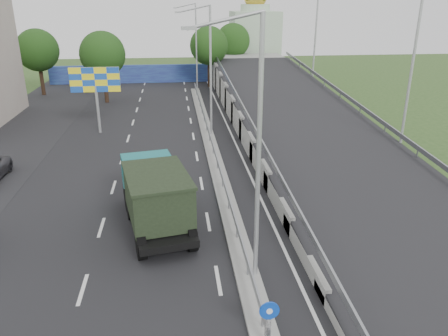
{
  "coord_description": "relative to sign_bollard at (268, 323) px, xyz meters",
  "views": [
    {
      "loc": [
        -2.66,
        -8.66,
        10.53
      ],
      "look_at": [
        -0.17,
        12.83,
        2.2
      ],
      "focal_mm": 35.0,
      "sensor_mm": 36.0,
      "label": 1
    }
  ],
  "objects": [
    {
      "name": "road_surface",
      "position": [
        -3.0,
        17.83,
        -1.03
      ],
      "size": [
        26.0,
        90.0,
        0.04
      ],
      "primitive_type": "cube",
      "color": "black",
      "rests_on": "ground"
    },
    {
      "name": "median",
      "position": [
        0.0,
        21.83,
        -0.93
      ],
      "size": [
        1.0,
        44.0,
        0.2
      ],
      "primitive_type": "cube",
      "color": "gray",
      "rests_on": "ground"
    },
    {
      "name": "overpass_ramp",
      "position": [
        7.5,
        21.83,
        0.72
      ],
      "size": [
        10.0,
        50.0,
        3.5
      ],
      "color": "gray",
      "rests_on": "ground"
    },
    {
      "name": "median_guardrail",
      "position": [
        0.0,
        21.83,
        -0.28
      ],
      "size": [
        0.09,
        44.0,
        0.71
      ],
      "color": "gray",
      "rests_on": "median"
    },
    {
      "name": "sign_bollard",
      "position": [
        0.0,
        0.0,
        0.0
      ],
      "size": [
        0.64,
        0.23,
        1.67
      ],
      "color": "black",
      "rests_on": "median"
    },
    {
      "name": "lamp_post_near",
      "position": [
        0.11,
        3.83,
        4.77
      ],
      "size": [
        2.74,
        0.18,
        10.08
      ],
      "color": "#B2B5B7",
      "rests_on": "median"
    },
    {
      "name": "lamp_post_mid",
      "position": [
        0.11,
        23.83,
        4.77
      ],
      "size": [
        2.74,
        0.18,
        10.08
      ],
      "color": "#B2B5B7",
      "rests_on": "median"
    },
    {
      "name": "lamp_post_far",
      "position": [
        0.11,
        43.83,
        4.77
      ],
      "size": [
        2.74,
        0.18,
        10.08
      ],
      "color": "#B2B5B7",
      "rests_on": "median"
    },
    {
      "name": "blue_wall",
      "position": [
        -4.0,
        49.83,
        0.17
      ],
      "size": [
        30.0,
        0.5,
        2.4
      ],
      "primitive_type": "cube",
      "color": "navy",
      "rests_on": "ground"
    },
    {
      "name": "church",
      "position": [
        10.0,
        57.83,
        4.28
      ],
      "size": [
        7.0,
        7.0,
        13.8
      ],
      "color": "#B2CCAD",
      "rests_on": "ground"
    },
    {
      "name": "billboard",
      "position": [
        -9.0,
        25.83,
        3.15
      ],
      "size": [
        4.0,
        0.24,
        5.5
      ],
      "color": "#B2B5B7",
      "rests_on": "ground"
    },
    {
      "name": "tree_left_mid",
      "position": [
        -10.0,
        37.83,
        4.14
      ],
      "size": [
        4.8,
        4.8,
        7.6
      ],
      "color": "black",
      "rests_on": "ground"
    },
    {
      "name": "tree_median_far",
      "position": [
        2.0,
        45.83,
        4.14
      ],
      "size": [
        4.8,
        4.8,
        7.6
      ],
      "color": "black",
      "rests_on": "ground"
    },
    {
      "name": "tree_left_far",
      "position": [
        -18.0,
        42.83,
        4.14
      ],
      "size": [
        4.8,
        4.8,
        7.6
      ],
      "color": "black",
      "rests_on": "ground"
    },
    {
      "name": "tree_ramp_far",
      "position": [
        6.0,
        52.83,
        4.14
      ],
      "size": [
        4.8,
        4.8,
        7.6
      ],
      "color": "black",
      "rests_on": "ground"
    },
    {
      "name": "dump_truck",
      "position": [
        -3.77,
        8.78,
        0.7
      ],
      "size": [
        3.88,
        7.47,
        3.13
      ],
      "rotation": [
        0.0,
        0.0,
        0.19
      ],
      "color": "black",
      "rests_on": "ground"
    }
  ]
}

